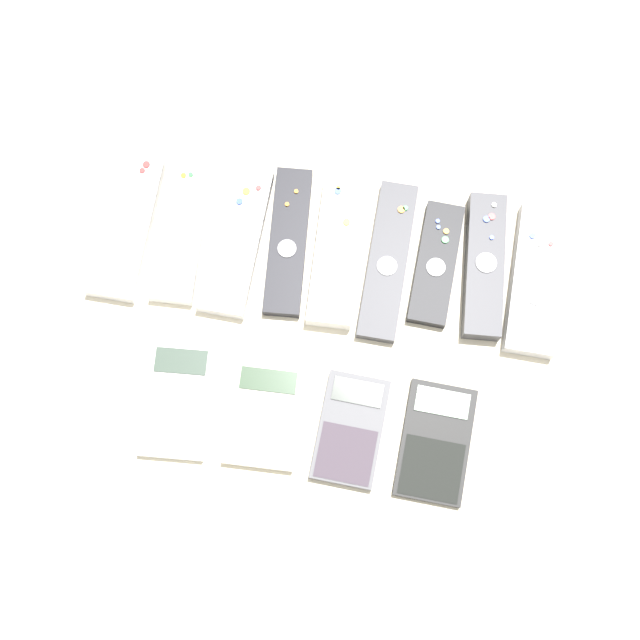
# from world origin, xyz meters

# --- Properties ---
(ground_plane) EXTENTS (3.00, 3.00, 0.00)m
(ground_plane) POSITION_xyz_m (0.00, 0.00, 0.00)
(ground_plane) COLOR beige
(remote_0) EXTENTS (0.07, 0.19, 0.02)m
(remote_0) POSITION_xyz_m (-0.25, 0.12, 0.01)
(remote_0) COLOR silver
(remote_0) RESTS_ON ground_plane
(remote_1) EXTENTS (0.06, 0.18, 0.02)m
(remote_1) POSITION_xyz_m (-0.18, 0.12, 0.01)
(remote_1) COLOR white
(remote_1) RESTS_ON ground_plane
(remote_2) EXTENTS (0.07, 0.19, 0.02)m
(remote_2) POSITION_xyz_m (-0.12, 0.12, 0.01)
(remote_2) COLOR silver
(remote_2) RESTS_ON ground_plane
(remote_3) EXTENTS (0.05, 0.19, 0.02)m
(remote_3) POSITION_xyz_m (-0.05, 0.13, 0.01)
(remote_3) COLOR black
(remote_3) RESTS_ON ground_plane
(remote_4) EXTENTS (0.06, 0.18, 0.03)m
(remote_4) POSITION_xyz_m (0.01, 0.12, 0.01)
(remote_4) COLOR white
(remote_4) RESTS_ON ground_plane
(remote_5) EXTENTS (0.05, 0.20, 0.02)m
(remote_5) POSITION_xyz_m (0.07, 0.12, 0.01)
(remote_5) COLOR #333338
(remote_5) RESTS_ON ground_plane
(remote_6) EXTENTS (0.05, 0.15, 0.02)m
(remote_6) POSITION_xyz_m (0.13, 0.12, 0.01)
(remote_6) COLOR black
(remote_6) RESTS_ON ground_plane
(remote_7) EXTENTS (0.05, 0.18, 0.03)m
(remote_7) POSITION_xyz_m (0.19, 0.12, 0.01)
(remote_7) COLOR #333338
(remote_7) RESTS_ON ground_plane
(remote_8) EXTENTS (0.07, 0.19, 0.02)m
(remote_8) POSITION_xyz_m (0.25, 0.12, 0.01)
(remote_8) COLOR #B7B7BC
(remote_8) RESTS_ON ground_plane
(calculator_0) EXTENTS (0.08, 0.14, 0.01)m
(calculator_0) POSITION_xyz_m (-0.15, -0.09, 0.01)
(calculator_0) COLOR silver
(calculator_0) RESTS_ON ground_plane
(calculator_1) EXTENTS (0.08, 0.12, 0.02)m
(calculator_1) POSITION_xyz_m (-0.05, -0.09, 0.01)
(calculator_1) COLOR beige
(calculator_1) RESTS_ON ground_plane
(calculator_2) EXTENTS (0.08, 0.13, 0.02)m
(calculator_2) POSITION_xyz_m (0.05, -0.09, 0.01)
(calculator_2) COLOR #4C4C51
(calculator_2) RESTS_ON ground_plane
(calculator_3) EXTENTS (0.09, 0.14, 0.01)m
(calculator_3) POSITION_xyz_m (0.15, -0.09, 0.01)
(calculator_3) COLOR black
(calculator_3) RESTS_ON ground_plane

